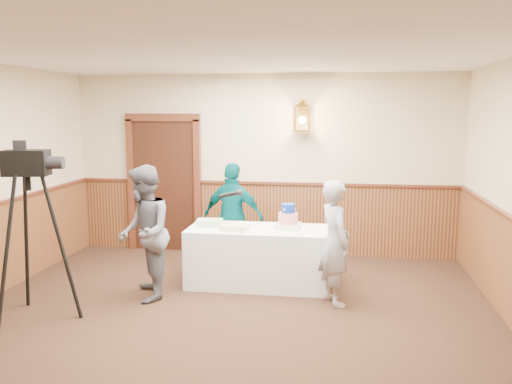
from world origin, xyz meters
TOP-DOWN VIEW (x-y plane):
  - ground at (0.00, 0.00)m, footprint 7.00×7.00m
  - room_shell at (-0.05, 0.45)m, footprint 6.02×7.02m
  - display_table at (0.15, 1.90)m, footprint 1.80×0.80m
  - tiered_cake at (0.53, 1.95)m, footprint 0.33×0.33m
  - sheet_cake_yellow at (-0.13, 1.74)m, footprint 0.35×0.28m
  - sheet_cake_green at (-0.50, 1.96)m, footprint 0.35×0.29m
  - interviewer at (-1.11, 1.17)m, footprint 1.57×0.95m
  - baker at (1.13, 1.35)m, footprint 0.54×0.63m
  - assistant_p at (-0.29, 2.51)m, footprint 0.95×0.55m
  - tv_camera_rig at (-2.07, 0.38)m, footprint 0.72×0.67m

SIDE VIEW (x-z plane):
  - ground at x=0.00m, z-range 0.00..0.00m
  - display_table at x=0.15m, z-range 0.00..0.75m
  - baker at x=1.13m, z-range 0.00..1.46m
  - assistant_p at x=-0.29m, z-range 0.00..1.52m
  - sheet_cake_yellow at x=-0.13m, z-range 0.75..0.82m
  - sheet_cake_green at x=-0.50m, z-range 0.75..0.83m
  - interviewer at x=-1.11m, z-range 0.00..1.62m
  - tv_camera_rig at x=-2.07m, z-range -0.09..1.75m
  - tiered_cake at x=0.53m, z-range 0.72..1.03m
  - room_shell at x=-0.05m, z-range 0.12..2.93m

